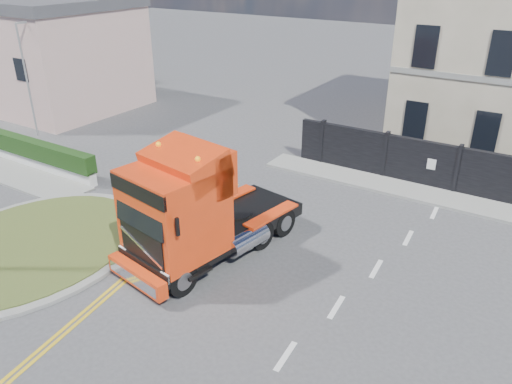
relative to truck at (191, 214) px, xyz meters
The scene contains 9 objects.
ground 2.64m from the truck, 19.92° to the left, with size 120.00×120.00×0.00m, color #424244.
traffic_island 5.86m from the truck, 155.64° to the right, with size 6.80×6.80×0.17m.
hedge_wall 11.38m from the truck, 168.91° to the left, with size 8.00×0.55×1.35m.
pavement_side 11.30m from the truck, behind, with size 8.50×1.80×0.10m, color gray.
seaside_bldg_pink 20.59m from the truck, 151.89° to the left, with size 8.00×8.00×6.00m, color #CEA6A0.
seaside_bldg_cream 28.63m from the truck, 155.91° to the left, with size 9.00×8.00×5.00m, color beige.
pavement_far 11.91m from the truck, 48.10° to the left, with size 20.00×1.60×0.12m, color gray.
truck is the anchor object (origin of this frame).
lamppost_slim 15.84m from the truck, 161.09° to the left, with size 0.24×0.48×5.92m.
Camera 1 is at (7.00, -11.05, 8.94)m, focal length 35.00 mm.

